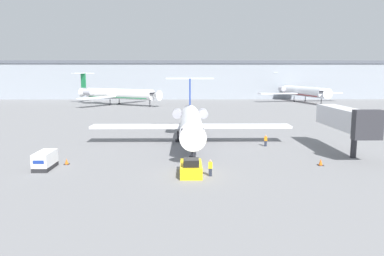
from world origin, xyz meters
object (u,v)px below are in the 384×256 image
traffic_cone_left (67,162)px  jet_bridge (346,119)px  luggage_cart (45,160)px  worker_near_tug (210,168)px  traffic_cone_right (321,162)px  worker_by_wing (266,140)px  airplane_parked_far_left (301,91)px  airplane_parked_far_right (117,94)px  airplane_main (191,122)px  pushback_tug (191,168)px

traffic_cone_left → jet_bridge: size_ratio=0.05×
luggage_cart → worker_near_tug: luggage_cart is taller
luggage_cart → traffic_cone_right: size_ratio=4.95×
traffic_cone_right → jet_bridge: (5.37, 6.59, 4.10)m
traffic_cone_left → worker_by_wing: bearing=22.5°
jet_bridge → airplane_parked_far_left: bearing=76.5°
traffic_cone_right → airplane_parked_far_right: 90.29m
airplane_main → worker_near_tug: airplane_main is taller
worker_by_wing → traffic_cone_right: worker_by_wing is taller
airplane_main → airplane_parked_far_left: airplane_parked_far_left is taller
worker_by_wing → jet_bridge: (9.25, -4.58, 3.61)m
traffic_cone_right → luggage_cart: bearing=-178.0°
airplane_main → airplane_parked_far_left: (40.83, 80.10, 0.68)m
jet_bridge → pushback_tug: bearing=-152.9°
pushback_tug → worker_by_wing: pushback_tug is taller
airplane_parked_far_right → jet_bridge: (43.33, -75.28, 0.86)m
airplane_main → traffic_cone_right: (14.43, -13.97, -2.80)m
airplane_main → worker_near_tug: (1.73, -18.23, -2.28)m
traffic_cone_right → airplane_parked_far_left: (26.40, 94.07, 3.49)m
worker_near_tug → traffic_cone_left: size_ratio=2.56×
airplane_main → airplane_parked_far_left: bearing=63.0°
worker_near_tug → airplane_parked_far_right: (-25.26, 86.12, 2.71)m
airplane_main → pushback_tug: size_ratio=6.49×
pushback_tug → airplane_parked_far_left: size_ratio=0.13×
traffic_cone_right → airplane_main: bearing=135.9°
luggage_cart → jet_bridge: jet_bridge is taller
luggage_cart → jet_bridge: bearing=12.1°
worker_by_wing → traffic_cone_left: (-24.87, -10.29, -0.52)m
pushback_tug → traffic_cone_right: pushback_tug is taller
pushback_tug → luggage_cart: (-15.79, 2.57, 0.26)m
airplane_main → traffic_cone_right: size_ratio=39.79×
airplane_parked_far_left → luggage_cart: bearing=-120.8°
worker_near_tug → worker_by_wing: size_ratio=1.04×
pushback_tug → airplane_parked_far_right: (-23.32, 85.51, 2.90)m
jet_bridge → traffic_cone_left: bearing=-170.5°
jet_bridge → airplane_parked_far_right: bearing=119.9°
jet_bridge → worker_near_tug: bearing=-149.0°
worker_near_tug → traffic_cone_right: bearing=18.5°
airplane_main → jet_bridge: 21.17m
luggage_cart → traffic_cone_left: 2.65m
traffic_cone_left → worker_near_tug: bearing=-17.7°
worker_by_wing → airplane_main: bearing=165.1°
worker_near_tug → airplane_parked_far_left: 105.86m
pushback_tug → worker_by_wing: size_ratio=2.81×
airplane_parked_far_right → jet_bridge: airplane_parked_far_right is taller
worker_near_tug → airplane_parked_far_right: 89.79m
worker_near_tug → traffic_cone_right: (12.70, 4.26, -0.53)m
worker_by_wing → traffic_cone_left: 26.92m
worker_by_wing → airplane_parked_far_right: bearing=115.7°
pushback_tug → worker_by_wing: 18.31m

